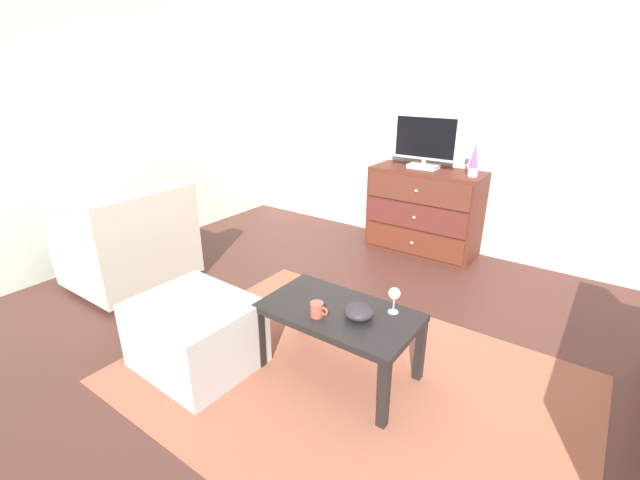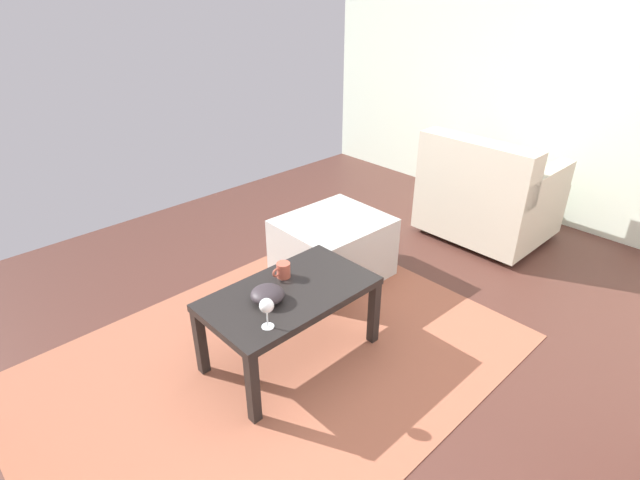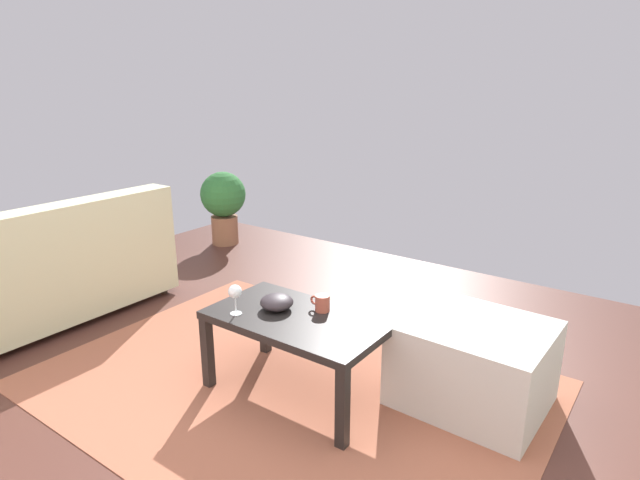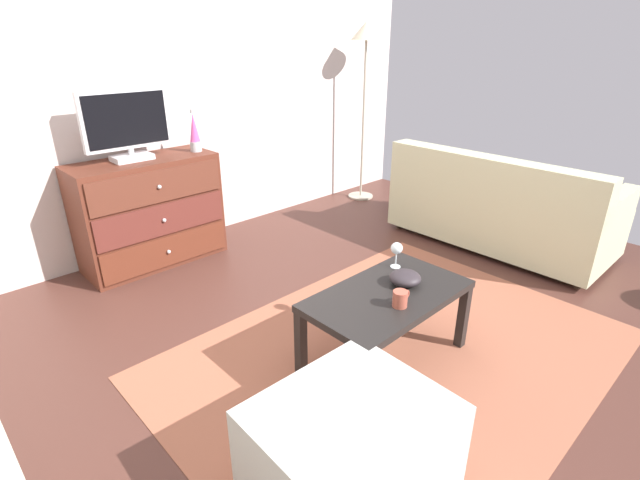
% 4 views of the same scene
% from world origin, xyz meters
% --- Properties ---
extents(ground_plane, '(5.94, 4.96, 0.05)m').
position_xyz_m(ground_plane, '(0.00, 0.00, -0.03)').
color(ground_plane, '#4B2A23').
extents(area_rug, '(2.60, 1.90, 0.01)m').
position_xyz_m(area_rug, '(0.20, -0.20, 0.00)').
color(area_rug, '#96553F').
rests_on(area_rug, ground_plane).
extents(coffee_table, '(0.91, 0.52, 0.44)m').
position_xyz_m(coffee_table, '(0.10, -0.17, 0.38)').
color(coffee_table, black).
rests_on(coffee_table, ground_plane).
extents(wine_glass, '(0.07, 0.07, 0.16)m').
position_xyz_m(wine_glass, '(0.37, -0.01, 0.55)').
color(wine_glass, silver).
rests_on(wine_glass, coffee_table).
extents(mug, '(0.11, 0.08, 0.08)m').
position_xyz_m(mug, '(0.04, -0.30, 0.48)').
color(mug, '#A84E3C').
rests_on(mug, coffee_table).
extents(bowl_decorative, '(0.17, 0.17, 0.08)m').
position_xyz_m(bowl_decorative, '(0.24, -0.18, 0.48)').
color(bowl_decorative, '#2C262A').
rests_on(bowl_decorative, coffee_table).
extents(couch_large, '(0.85, 1.79, 0.83)m').
position_xyz_m(couch_large, '(2.06, 0.18, 0.33)').
color(couch_large, '#332319').
rests_on(couch_large, ground_plane).
extents(ottoman, '(0.72, 0.62, 0.44)m').
position_xyz_m(ottoman, '(-0.66, -0.62, 0.22)').
color(ottoman, '#B0B2AC').
rests_on(ottoman, ground_plane).
extents(potted_plant, '(0.44, 0.44, 0.72)m').
position_xyz_m(potted_plant, '(2.32, -1.83, 0.43)').
color(potted_plant, brown).
rests_on(potted_plant, ground_plane).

